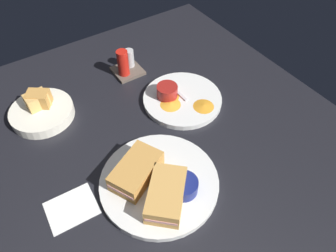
% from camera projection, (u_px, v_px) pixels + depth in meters
% --- Properties ---
extents(ground_plane, '(1.10, 1.10, 0.03)m').
position_uv_depth(ground_plane, '(144.00, 146.00, 0.86)').
color(ground_plane, black).
extents(plate_sandwich_main, '(0.28, 0.28, 0.02)m').
position_uv_depth(plate_sandwich_main, '(159.00, 182.00, 0.75)').
color(plate_sandwich_main, silver).
rests_on(plate_sandwich_main, ground_plane).
extents(sandwich_half_near, '(0.15, 0.13, 0.05)m').
position_uv_depth(sandwich_half_near, '(136.00, 171.00, 0.74)').
color(sandwich_half_near, '#C68C42').
rests_on(sandwich_half_near, plate_sandwich_main).
extents(sandwich_half_far, '(0.14, 0.15, 0.05)m').
position_uv_depth(sandwich_half_far, '(166.00, 195.00, 0.70)').
color(sandwich_half_far, tan).
rests_on(sandwich_half_far, plate_sandwich_main).
extents(ramekin_dark_sauce, '(0.07, 0.07, 0.03)m').
position_uv_depth(ramekin_dark_sauce, '(185.00, 185.00, 0.72)').
color(ramekin_dark_sauce, navy).
rests_on(ramekin_dark_sauce, plate_sandwich_main).
extents(spoon_by_dark_ramekin, '(0.07, 0.09, 0.01)m').
position_uv_depth(spoon_by_dark_ramekin, '(163.00, 181.00, 0.74)').
color(spoon_by_dark_ramekin, silver).
rests_on(spoon_by_dark_ramekin, plate_sandwich_main).
extents(plate_chips_companion, '(0.24, 0.24, 0.02)m').
position_uv_depth(plate_chips_companion, '(182.00, 99.00, 0.95)').
color(plate_chips_companion, silver).
rests_on(plate_chips_companion, ground_plane).
extents(ramekin_light_gravy, '(0.06, 0.06, 0.04)m').
position_uv_depth(ramekin_light_gravy, '(167.00, 91.00, 0.93)').
color(ramekin_light_gravy, maroon).
rests_on(ramekin_light_gravy, plate_chips_companion).
extents(spoon_by_gravy_ramekin, '(0.02, 0.10, 0.01)m').
position_uv_depth(spoon_by_gravy_ramekin, '(173.00, 87.00, 0.96)').
color(spoon_by_gravy_ramekin, silver).
rests_on(spoon_by_gravy_ramekin, plate_chips_companion).
extents(plantain_chip_scatter, '(0.16, 0.16, 0.01)m').
position_uv_depth(plantain_chip_scatter, '(183.00, 103.00, 0.92)').
color(plantain_chip_scatter, orange).
rests_on(plantain_chip_scatter, plate_chips_companion).
extents(bread_basket_rear, '(0.18, 0.18, 0.07)m').
position_uv_depth(bread_basket_rear, '(41.00, 110.00, 0.90)').
color(bread_basket_rear, silver).
rests_on(bread_basket_rear, ground_plane).
extents(condiment_caddy, '(0.09, 0.09, 0.10)m').
position_uv_depth(condiment_caddy, '(126.00, 64.00, 1.02)').
color(condiment_caddy, brown).
rests_on(condiment_caddy, ground_plane).
extents(paper_napkin_folded, '(0.11, 0.10, 0.00)m').
position_uv_depth(paper_napkin_folded, '(72.00, 208.00, 0.72)').
color(paper_napkin_folded, white).
rests_on(paper_napkin_folded, ground_plane).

